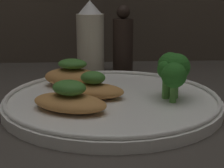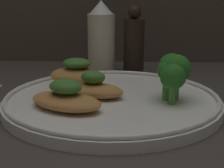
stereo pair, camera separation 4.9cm
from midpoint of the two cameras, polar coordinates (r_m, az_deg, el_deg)
The scene contains 8 objects.
ground_plane at distance 50.28cm, azimuth 2.80°, elevation -4.34°, with size 180.00×180.00×1.00cm, color #3D3833.
plate at distance 49.80cm, azimuth 2.83°, elevation -2.72°, with size 31.24×31.24×2.00cm.
grilled_meat_front at distance 44.53cm, azimuth -4.55°, elevation -2.42°, with size 11.67×9.75×3.98cm.
grilled_meat_middle at distance 49.59cm, azimuth -0.30°, elevation -0.63°, with size 10.03×7.20×3.91cm.
grilled_meat_back at distance 55.58cm, azimuth -3.31°, elevation 1.52°, with size 11.04×8.99×4.52cm.
broccoli_bunch at distance 48.40cm, azimuth 13.00°, elevation 2.03°, with size 4.71×6.49×6.50cm.
sauce_bottle at distance 69.28cm, azimuth 0.26°, elevation 7.44°, with size 5.47×5.47×14.68cm.
pepper_grinder at distance 69.46cm, azimuth 5.70°, elevation 6.67°, with size 4.11×4.11×13.74cm.
Camera 2 is at (2.04, -47.47, 16.10)cm, focal length 55.00 mm.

